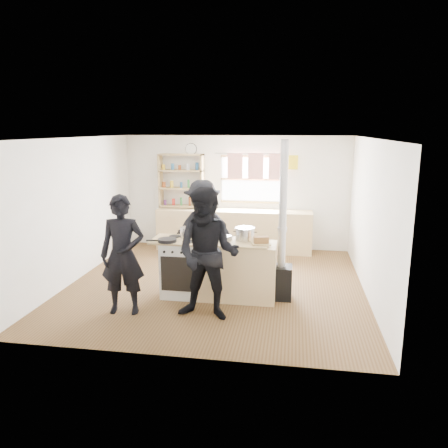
{
  "coord_description": "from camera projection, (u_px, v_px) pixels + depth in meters",
  "views": [
    {
      "loc": [
        1.28,
        -7.07,
        2.66
      ],
      "look_at": [
        0.16,
        -0.1,
        1.1
      ],
      "focal_mm": 35.0,
      "sensor_mm": 36.0,
      "label": 1
    }
  ],
  "objects": [
    {
      "name": "ground",
      "position": [
        216.0,
        284.0,
        7.59
      ],
      "size": [
        5.0,
        5.0,
        0.01
      ],
      "primitive_type": "cube",
      "color": "brown",
      "rests_on": "ground"
    },
    {
      "name": "shelving_unit",
      "position": [
        181.0,
        181.0,
        9.71
      ],
      "size": [
        1.0,
        0.28,
        1.2
      ],
      "color": "tan",
      "rests_on": "back_counter"
    },
    {
      "name": "back_counter",
      "position": [
        234.0,
        230.0,
        9.63
      ],
      "size": [
        3.4,
        0.55,
        0.9
      ],
      "primitive_type": "cube",
      "color": "#D0B47D",
      "rests_on": "ground"
    },
    {
      "name": "thermos",
      "position": [
        282.0,
        205.0,
        9.35
      ],
      "size": [
        0.1,
        0.1,
        0.28
      ],
      "primitive_type": "cylinder",
      "color": "silver",
      "rests_on": "back_counter"
    },
    {
      "name": "skillet_greens",
      "position": [
        167.0,
        240.0,
        6.76
      ],
      "size": [
        0.35,
        0.35,
        0.05
      ],
      "color": "black",
      "rests_on": "cooking_island"
    },
    {
      "name": "person_far",
      "position": [
        203.0,
        229.0,
        7.85
      ],
      "size": [
        1.3,
        1.01,
        1.76
      ],
      "primitive_type": "imported",
      "rotation": [
        0.0,
        0.0,
        3.5
      ],
      "color": "black",
      "rests_on": "ground"
    },
    {
      "name": "person_near_left",
      "position": [
        123.0,
        255.0,
        6.27
      ],
      "size": [
        0.69,
        0.51,
        1.75
      ],
      "primitive_type": "imported",
      "rotation": [
        0.0,
        0.0,
        0.15
      ],
      "color": "black",
      "rests_on": "ground"
    },
    {
      "name": "stockpot_stove",
      "position": [
        187.0,
        232.0,
        7.01
      ],
      "size": [
        0.24,
        0.24,
        0.19
      ],
      "color": "#BABABC",
      "rests_on": "cooking_island"
    },
    {
      "name": "stockpot_counter",
      "position": [
        245.0,
        234.0,
        6.85
      ],
      "size": [
        0.31,
        0.31,
        0.23
      ],
      "color": "#B5B5B7",
      "rests_on": "cooking_island"
    },
    {
      "name": "flue_heater",
      "position": [
        281.0,
        259.0,
        6.83
      ],
      "size": [
        0.35,
        0.35,
        2.5
      ],
      "color": "black",
      "rests_on": "ground"
    },
    {
      "name": "person_near_right",
      "position": [
        208.0,
        255.0,
        6.06
      ],
      "size": [
        0.98,
        0.79,
        1.88
      ],
      "primitive_type": "imported",
      "rotation": [
        0.0,
        0.0,
        -0.09
      ],
      "color": "black",
      "rests_on": "ground"
    },
    {
      "name": "bread_board",
      "position": [
        261.0,
        241.0,
        6.61
      ],
      "size": [
        0.32,
        0.26,
        0.12
      ],
      "color": "tan",
      "rests_on": "cooking_island"
    },
    {
      "name": "roast_tray",
      "position": [
        219.0,
        238.0,
        6.86
      ],
      "size": [
        0.42,
        0.35,
        0.07
      ],
      "color": "silver",
      "rests_on": "cooking_island"
    },
    {
      "name": "cooking_island",
      "position": [
        219.0,
        269.0,
        6.94
      ],
      "size": [
        1.97,
        0.64,
        0.93
      ],
      "color": "white",
      "rests_on": "ground"
    }
  ]
}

